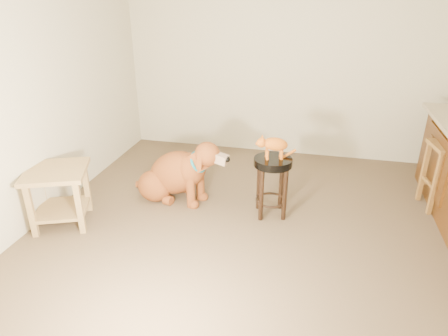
% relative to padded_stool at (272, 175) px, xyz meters
% --- Properties ---
extents(floor, '(4.50, 4.00, 0.01)m').
position_rel_padded_stool_xyz_m(floor, '(0.00, -0.24, -0.45)').
color(floor, brown).
rests_on(floor, ground).
extents(room_shell, '(4.54, 4.04, 2.62)m').
position_rel_padded_stool_xyz_m(room_shell, '(0.00, -0.24, 1.23)').
color(room_shell, '#BFB89A').
rests_on(room_shell, ground).
extents(padded_stool, '(0.40, 0.40, 0.63)m').
position_rel_padded_stool_xyz_m(padded_stool, '(0.00, 0.00, 0.00)').
color(padded_stool, black).
rests_on(padded_stool, ground).
extents(wood_stool, '(0.44, 0.44, 0.72)m').
position_rel_padded_stool_xyz_m(wood_stool, '(1.74, 0.55, -0.07)').
color(wood_stool, brown).
rests_on(wood_stool, ground).
extents(side_table, '(0.74, 0.74, 0.59)m').
position_rel_padded_stool_xyz_m(side_table, '(-2.00, -0.65, -0.06)').
color(side_table, olive).
rests_on(side_table, ground).
extents(golden_retriever, '(1.20, 0.68, 0.79)m').
position_rel_padded_stool_xyz_m(golden_retriever, '(-1.06, 0.10, -0.15)').
color(golden_retriever, brown).
rests_on(golden_retriever, ground).
extents(tabby_kitten, '(0.39, 0.24, 0.26)m').
position_rel_padded_stool_xyz_m(tabby_kitten, '(-0.01, -0.00, 0.33)').
color(tabby_kitten, '#A84F10').
rests_on(tabby_kitten, padded_stool).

